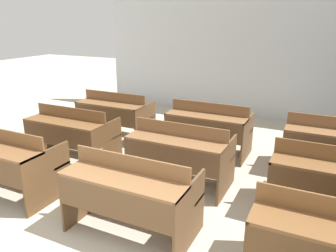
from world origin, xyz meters
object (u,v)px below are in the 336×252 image
(bench_second_right, at_px, (333,181))
(bench_second_center, at_px, (180,152))
(bench_front_center, at_px, (130,192))
(bench_second_left, at_px, (71,132))
(bench_third_right, at_px, (334,144))
(bench_front_left, at_px, (7,160))
(bench_third_left, at_px, (115,113))
(bench_third_center, at_px, (208,126))

(bench_second_right, bearing_deg, bench_second_center, 179.98)
(bench_front_center, distance_m, bench_second_right, 2.27)
(bench_second_center, xyz_separation_m, bench_second_right, (1.89, -0.00, 0.00))
(bench_second_left, height_order, bench_third_right, same)
(bench_front_left, bearing_deg, bench_third_left, 90.22)
(bench_front_center, xyz_separation_m, bench_second_right, (1.92, 1.21, 0.00))
(bench_second_left, xyz_separation_m, bench_second_center, (1.90, 0.00, 0.00))
(bench_front_left, relative_size, bench_second_center, 1.00)
(bench_second_right, bearing_deg, bench_third_center, 146.85)
(bench_second_left, distance_m, bench_third_left, 1.23)
(bench_third_center, bearing_deg, bench_front_left, -127.52)
(bench_front_left, relative_size, bench_third_center, 1.00)
(bench_third_center, distance_m, bench_third_right, 1.91)
(bench_second_center, height_order, bench_third_right, same)
(bench_front_left, relative_size, bench_third_left, 1.00)
(bench_front_center, height_order, bench_third_left, same)
(bench_front_left, distance_m, bench_second_center, 2.25)
(bench_second_left, bearing_deg, bench_front_center, -32.95)
(bench_front_left, relative_size, bench_front_center, 1.00)
(bench_front_center, bearing_deg, bench_second_center, 88.83)
(bench_second_right, distance_m, bench_third_right, 1.24)
(bench_front_center, xyz_separation_m, bench_second_center, (0.02, 1.22, 0.00))
(bench_front_left, xyz_separation_m, bench_front_center, (1.88, -0.01, 0.00))
(bench_front_left, xyz_separation_m, bench_third_left, (-0.01, 2.43, 0.00))
(bench_third_center, xyz_separation_m, bench_third_right, (1.91, -0.01, 0.00))
(bench_second_right, xyz_separation_m, bench_third_left, (-3.80, 1.23, 0.00))
(bench_third_center, height_order, bench_third_right, same)
(bench_front_left, xyz_separation_m, bench_second_right, (3.79, 1.21, 0.00))
(bench_second_center, bearing_deg, bench_front_left, -147.62)
(bench_third_left, distance_m, bench_third_center, 1.89)
(bench_second_right, height_order, bench_third_left, same)
(bench_second_center, height_order, bench_second_right, same)
(bench_third_left, distance_m, bench_third_right, 3.80)
(bench_front_left, relative_size, bench_second_left, 1.00)
(bench_second_right, bearing_deg, bench_front_left, -162.36)
(bench_second_right, height_order, bench_third_center, same)
(bench_second_right, height_order, bench_third_right, same)
(bench_second_center, relative_size, bench_third_center, 1.00)
(bench_second_left, xyz_separation_m, bench_second_right, (3.79, 0.00, 0.00))
(bench_front_center, distance_m, bench_second_center, 1.22)
(bench_front_left, height_order, bench_third_right, same)
(bench_third_right, bearing_deg, bench_second_center, -146.67)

